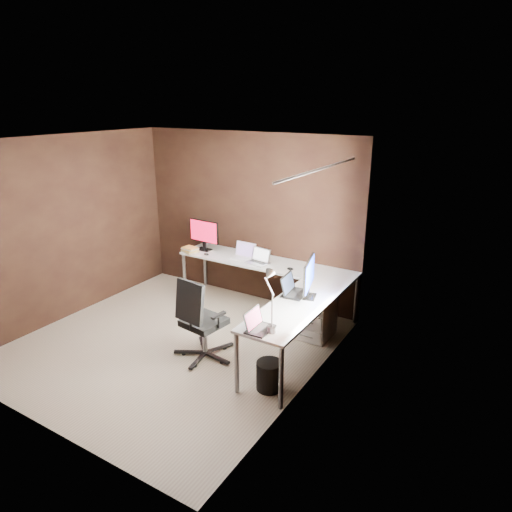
{
  "coord_description": "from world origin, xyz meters",
  "views": [
    {
      "loc": [
        3.52,
        -3.8,
        2.92
      ],
      "look_at": [
        0.65,
        0.95,
        1.01
      ],
      "focal_mm": 32.0,
      "sensor_mm": 36.0,
      "label": 1
    }
  ],
  "objects": [
    {
      "name": "laptop_white",
      "position": [
        0.12,
        1.48,
        0.78
      ],
      "size": [
        0.34,
        0.24,
        0.22
      ],
      "rotation": [
        0.0,
        0.0,
        -0.02
      ],
      "color": "white",
      "rests_on": "desk"
    },
    {
      "name": "desk",
      "position": [
        0.84,
        1.04,
        0.68
      ],
      "size": [
        2.65,
        2.25,
        0.73
      ],
      "color": "white",
      "rests_on": "ground"
    },
    {
      "name": "room",
      "position": [
        0.34,
        0.07,
        1.28
      ],
      "size": [
        3.6,
        3.6,
        2.5
      ],
      "color": "tan",
      "rests_on": "ground"
    },
    {
      "name": "wastebasket",
      "position": [
        1.5,
        -0.18,
        0.16
      ],
      "size": [
        0.29,
        0.29,
        0.32
      ],
      "primitive_type": "cylinder",
      "rotation": [
        0.0,
        0.0,
        -0.06
      ],
      "color": "black",
      "rests_on": "ground"
    },
    {
      "name": "laptop_black_big",
      "position": [
        1.32,
        0.69,
        0.78
      ],
      "size": [
        0.28,
        0.37,
        0.23
      ],
      "rotation": [
        0.0,
        0.0,
        1.67
      ],
      "color": "black",
      "rests_on": "desk"
    },
    {
      "name": "book_stack",
      "position": [
        -0.72,
        1.3,
        0.77
      ],
      "size": [
        0.28,
        0.25,
        0.07
      ],
      "rotation": [
        0.0,
        0.0,
        -0.23
      ],
      "color": "tan",
      "rests_on": "desk"
    },
    {
      "name": "monitor_left",
      "position": [
        -0.6,
        1.5,
        0.99
      ],
      "size": [
        0.54,
        0.16,
        0.46
      ],
      "rotation": [
        0.0,
        0.0,
        -0.06
      ],
      "color": "black",
      "rests_on": "desk"
    },
    {
      "name": "desk_lamp",
      "position": [
        1.5,
        -0.2,
        1.12
      ],
      "size": [
        0.2,
        0.23,
        0.63
      ],
      "rotation": [
        0.0,
        0.0,
        -0.12
      ],
      "color": "slate",
      "rests_on": "desk"
    },
    {
      "name": "laptop_silver",
      "position": [
        0.42,
        1.41,
        0.78
      ],
      "size": [
        0.34,
        0.27,
        0.21
      ],
      "rotation": [
        0.0,
        0.0,
        -0.16
      ],
      "color": "silver",
      "rests_on": "desk"
    },
    {
      "name": "drawer_pedestal",
      "position": [
        1.43,
        1.15,
        0.3
      ],
      "size": [
        0.42,
        0.5,
        0.6
      ],
      "primitive_type": "cube",
      "color": "white",
      "rests_on": "ground"
    },
    {
      "name": "office_chair",
      "position": [
        0.51,
        -0.04,
        0.3
      ],
      "size": [
        0.57,
        0.58,
        1.02
      ],
      "rotation": [
        0.0,
        0.0,
        -0.14
      ],
      "color": "black",
      "rests_on": "ground"
    },
    {
      "name": "mouse_corner",
      "position": [
        0.93,
        1.39,
        0.75
      ],
      "size": [
        0.11,
        0.08,
        0.04
      ],
      "primitive_type": "ellipsoid",
      "rotation": [
        0.0,
        0.0,
        -0.26
      ],
      "color": "black",
      "rests_on": "desk"
    },
    {
      "name": "laptop_black_small",
      "position": [
        1.42,
        -0.29,
        0.78
      ],
      "size": [
        0.23,
        0.31,
        0.21
      ],
      "rotation": [
        0.0,
        0.0,
        1.6
      ],
      "color": "black",
      "rests_on": "desk"
    },
    {
      "name": "mouse_left",
      "position": [
        -0.42,
        1.3,
        0.75
      ],
      "size": [
        0.09,
        0.06,
        0.03
      ],
      "primitive_type": "ellipsoid",
      "rotation": [
        0.0,
        0.0,
        0.08
      ],
      "color": "black",
      "rests_on": "desk"
    },
    {
      "name": "monitor_right",
      "position": [
        1.52,
        0.7,
        0.99
      ],
      "size": [
        0.2,
        0.56,
        0.47
      ],
      "rotation": [
        0.0,
        0.0,
        1.83
      ],
      "color": "black",
      "rests_on": "desk"
    }
  ]
}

